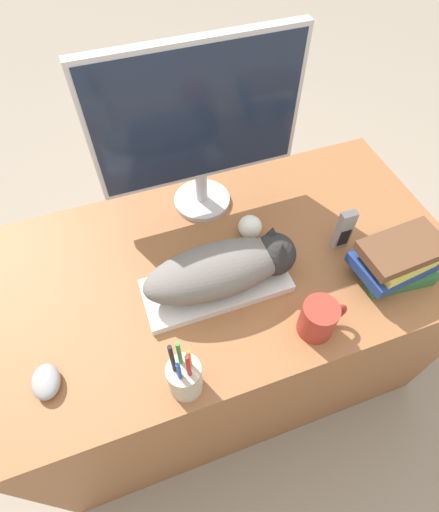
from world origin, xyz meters
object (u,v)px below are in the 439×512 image
at_px(monitor, 198,123).
at_px(pen_cup, 185,377).
at_px(baseball, 250,227).
at_px(keyboard, 216,286).
at_px(cat, 227,267).
at_px(book_stack, 397,260).
at_px(computer_mouse, 46,382).
at_px(coffee_mug, 319,319).
at_px(phone, 344,230).

height_order(monitor, pen_cup, monitor).
bearing_deg(pen_cup, baseball, 50.43).
xyz_separation_m(keyboard, pen_cup, (-0.15, -0.23, 0.05)).
xyz_separation_m(cat, pen_cup, (-0.18, -0.23, -0.03)).
bearing_deg(book_stack, computer_mouse, -179.88).
relative_size(monitor, coffee_mug, 4.59).
bearing_deg(book_stack, monitor, 133.13).
bearing_deg(phone, pen_cup, -155.25).
height_order(cat, computer_mouse, cat).
bearing_deg(baseball, phone, -28.49).
bearing_deg(cat, coffee_mug, -49.96).
distance_m(monitor, book_stack, 0.63).
relative_size(keyboard, baseball, 5.59).
relative_size(cat, coffee_mug, 3.31).
relative_size(coffee_mug, phone, 0.91).
height_order(cat, monitor, monitor).
xyz_separation_m(pen_cup, book_stack, (0.62, 0.11, 0.01)).
relative_size(cat, pen_cup, 1.84).
distance_m(keyboard, pen_cup, 0.28).
bearing_deg(coffee_mug, cat, 130.04).
relative_size(coffee_mug, book_stack, 0.53).
xyz_separation_m(computer_mouse, baseball, (0.60, 0.26, 0.02)).
relative_size(computer_mouse, book_stack, 0.37).
xyz_separation_m(phone, book_stack, (0.08, -0.13, -0.00)).
relative_size(keyboard, book_stack, 1.67).
relative_size(keyboard, phone, 2.87).
xyz_separation_m(monitor, book_stack, (0.40, -0.43, -0.23)).
relative_size(monitor, baseball, 8.10).
height_order(computer_mouse, book_stack, book_stack).
bearing_deg(book_stack, pen_cup, -169.69).
relative_size(baseball, book_stack, 0.30).
bearing_deg(phone, cat, -176.84).
bearing_deg(cat, keyboard, 180.00).
distance_m(pen_cup, phone, 0.59).
xyz_separation_m(keyboard, cat, (0.03, 0.00, 0.07)).
distance_m(computer_mouse, book_stack, 0.92).
distance_m(cat, computer_mouse, 0.50).
distance_m(monitor, baseball, 0.32).
relative_size(pen_cup, baseball, 3.18).
xyz_separation_m(computer_mouse, pen_cup, (0.30, -0.11, 0.04)).
bearing_deg(keyboard, phone, 2.91).
relative_size(monitor, pen_cup, 2.55).
relative_size(coffee_mug, pen_cup, 0.56).
distance_m(baseball, book_stack, 0.41).
bearing_deg(monitor, baseball, -62.18).
relative_size(cat, monitor, 0.72).
xyz_separation_m(cat, computer_mouse, (-0.48, -0.12, -0.07)).
height_order(pen_cup, phone, pen_cup).
height_order(baseball, book_stack, book_stack).
relative_size(pen_cup, phone, 1.64).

